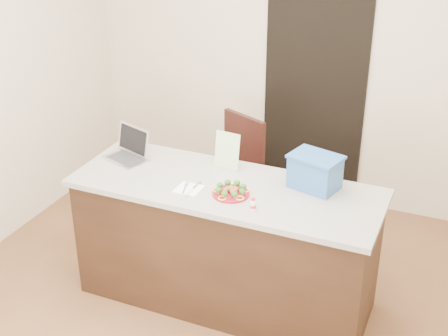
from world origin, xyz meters
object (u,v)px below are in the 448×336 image
at_px(plate, 231,193).
at_px(chair, 239,169).
at_px(blue_box, 315,172).
at_px(laptop, 130,150).
at_px(napkin, 189,189).
at_px(island, 226,244).
at_px(yogurt_bottle, 253,205).

distance_m(plate, chair, 1.15).
bearing_deg(plate, blue_box, 33.52).
distance_m(laptop, blue_box, 1.34).
xyz_separation_m(napkin, chair, (-0.08, 1.07, -0.36)).
relative_size(island, blue_box, 5.59).
distance_m(yogurt_bottle, laptop, 1.14).
bearing_deg(laptop, chair, 75.70).
bearing_deg(plate, island, 127.21).
height_order(island, yogurt_bottle, yogurt_bottle).
height_order(napkin, blue_box, blue_box).
xyz_separation_m(plate, blue_box, (0.46, 0.30, 0.11)).
height_order(yogurt_bottle, laptop, laptop).
bearing_deg(chair, yogurt_bottle, -40.33).
distance_m(napkin, chair, 1.13).
relative_size(island, laptop, 5.76).
height_order(blue_box, chair, blue_box).
bearing_deg(island, yogurt_bottle, -39.36).
distance_m(blue_box, chair, 1.19).
relative_size(plate, yogurt_bottle, 3.05).
bearing_deg(yogurt_bottle, plate, 148.43).
distance_m(plate, napkin, 0.28).
distance_m(island, laptop, 0.96).
bearing_deg(chair, blue_box, -17.66).
relative_size(laptop, blue_box, 0.97).
relative_size(yogurt_bottle, blue_box, 0.21).
bearing_deg(laptop, yogurt_bottle, 1.06).
distance_m(island, napkin, 0.52).
xyz_separation_m(island, plate, (0.08, -0.11, 0.47)).
bearing_deg(chair, plate, -46.94).
bearing_deg(yogurt_bottle, blue_box, 58.45).
bearing_deg(blue_box, chair, 153.09).
bearing_deg(plate, laptop, 165.36).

